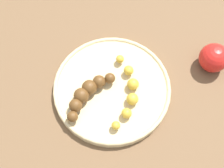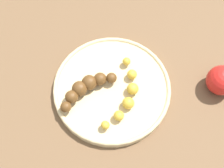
# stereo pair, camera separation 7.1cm
# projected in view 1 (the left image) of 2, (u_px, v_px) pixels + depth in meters

# --- Properties ---
(ground_plane) EXTENTS (2.40, 2.40, 0.00)m
(ground_plane) POSITION_uv_depth(u_px,v_px,m) (112.00, 90.00, 0.75)
(ground_plane) COLOR brown
(fruit_bowl) EXTENTS (0.28, 0.28, 0.02)m
(fruit_bowl) POSITION_uv_depth(u_px,v_px,m) (112.00, 88.00, 0.73)
(fruit_bowl) COLOR #D1B784
(fruit_bowl) RESTS_ON ground_plane
(banana_spotted) EXTENTS (0.10, 0.18, 0.03)m
(banana_spotted) POSITION_uv_depth(u_px,v_px,m) (129.00, 91.00, 0.71)
(banana_spotted) COLOR gold
(banana_spotted) RESTS_ON fruit_bowl
(banana_overripe) EXTENTS (0.07, 0.15, 0.04)m
(banana_overripe) POSITION_uv_depth(u_px,v_px,m) (87.00, 93.00, 0.70)
(banana_overripe) COLOR #593819
(banana_overripe) RESTS_ON fruit_bowl
(apple_red) EXTENTS (0.07, 0.07, 0.07)m
(apple_red) POSITION_uv_depth(u_px,v_px,m) (214.00, 58.00, 0.74)
(apple_red) COLOR red
(apple_red) RESTS_ON ground_plane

